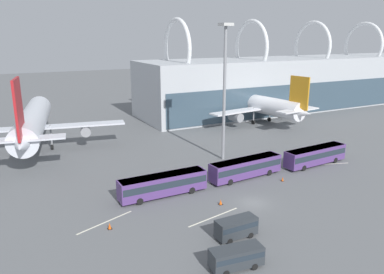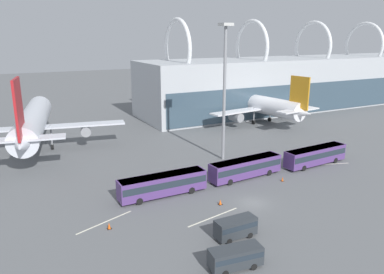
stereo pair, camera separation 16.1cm
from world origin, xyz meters
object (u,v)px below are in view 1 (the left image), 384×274
Objects in this scene: shuttle_bus_2 at (315,155)px; traffic_cone_2 at (221,202)px; service_van_crossing at (236,256)px; traffic_cone_1 at (110,226)px; airliner_at_gate_far at (260,104)px; service_van_foreground at (236,227)px; floodlight_mast at (225,80)px; traffic_cone_0 at (283,179)px; shuttle_bus_1 at (246,167)px; shuttle_bus_0 at (163,184)px; airliner_at_gate_near at (32,122)px.

traffic_cone_2 is at bearing -168.76° from shuttle_bus_2.
service_van_crossing is 16.61m from traffic_cone_1.
service_van_foreground is (-39.42, -47.52, -3.52)m from airliner_at_gate_far.
service_van_foreground is 0.20× the size of floodlight_mast.
floodlight_mast is at bearing 100.72° from traffic_cone_0.
airliner_at_gate_far is 67.77m from service_van_crossing.
shuttle_bus_1 is at bearing 132.14° from airliner_at_gate_far.
shuttle_bus_0 is at bearing 100.82° from service_van_foreground.
service_van_foreground is (17.49, -48.30, -4.38)m from airliner_at_gate_near.
service_van_foreground reaches higher than traffic_cone_2.
service_van_crossing is (14.19, -53.26, -4.46)m from airliner_at_gate_near.
airliner_at_gate_far reaches higher than service_van_foreground.
traffic_cone_1 is (-39.73, -6.03, -1.51)m from shuttle_bus_2.
floodlight_mast is 24.91m from traffic_cone_2.
airliner_at_gate_far is 35.33m from floodlight_mast.
service_van_crossing is at bearing -131.52° from shuttle_bus_1.
traffic_cone_0 is (2.66, -14.06, -14.74)m from floodlight_mast.
traffic_cone_1 is (-29.19, -2.47, 0.04)m from traffic_cone_0.
airliner_at_gate_far is at bearing 49.93° from service_van_foreground.
airliner_at_gate_near is at bearing 109.50° from service_van_foreground.
traffic_cone_1 reaches higher than traffic_cone_2.
service_van_foreground reaches higher than traffic_cone_1.
airliner_at_gate_near is 50.64m from traffic_cone_0.
shuttle_bus_0 is at bearing -146.23° from airliner_at_gate_near.
airliner_at_gate_far is at bearing 37.14° from shuttle_bus_0.
traffic_cone_1 is at bearing -162.67° from airliner_at_gate_near.
service_van_crossing is at bearing -55.85° from traffic_cone_1.
shuttle_bus_2 is 16.37× the size of traffic_cone_1.
shuttle_bus_2 is 2.69× the size of service_van_foreground.
airliner_at_gate_near reaches higher than traffic_cone_0.
airliner_at_gate_near is 40.03m from floodlight_mast.
service_van_foreground is 0.88× the size of service_van_crossing.
shuttle_bus_0 is 0.53× the size of floodlight_mast.
service_van_crossing is at bearing 133.24° from airliner_at_gate_far.
floodlight_mast is at bearing 123.47° from airliner_at_gate_far.
service_van_foreground is at bearing -34.80° from traffic_cone_1.
floodlight_mast reaches higher than shuttle_bus_1.
traffic_cone_2 is (-13.53, -2.83, -0.00)m from traffic_cone_0.
traffic_cone_2 is at bearing -168.18° from traffic_cone_0.
floodlight_mast is (1.82, 10.05, 13.19)m from shuttle_bus_1.
shuttle_bus_1 is at bearing 14.69° from traffic_cone_1.
airliner_at_gate_near is 45.20m from traffic_cone_2.
service_van_foreground is (-27.12, -14.79, -0.51)m from shuttle_bus_2.
shuttle_bus_2 is 30.90m from service_van_foreground.
service_van_crossing reaches higher than traffic_cone_1.
shuttle_bus_2 reaches higher than traffic_cone_0.
shuttle_bus_0 is (14.56, -33.53, -3.87)m from airliner_at_gate_near.
service_van_crossing is 7.62× the size of traffic_cone_2.
service_van_crossing is (-30.42, -19.75, -0.59)m from shuttle_bus_2.
traffic_cone_1 is at bearing 178.68° from traffic_cone_2.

